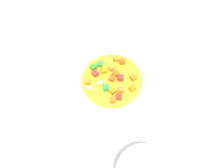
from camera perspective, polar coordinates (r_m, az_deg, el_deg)
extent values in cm
cube|color=silver|center=(61.53, 0.00, -1.68)|extent=(140.00, 140.00, 2.00)
cylinder|color=white|center=(58.46, 0.00, -0.22)|extent=(18.00, 18.00, 4.86)
torus|color=white|center=(55.98, 0.00, 1.10)|extent=(18.18, 18.18, 1.26)
cylinder|color=gold|center=(56.14, 0.00, 1.01)|extent=(14.69, 14.69, 0.40)
cube|color=red|center=(53.41, 1.69, -3.18)|extent=(1.47, 1.47, 0.97)
cube|color=orange|center=(56.52, -2.07, 3.30)|extent=(1.67, 1.67, 1.22)
cube|color=#D45B1E|center=(57.86, 2.59, 5.57)|extent=(1.37, 1.37, 1.38)
cube|color=red|center=(55.60, 2.13, 1.80)|extent=(1.58, 1.58, 1.36)
cube|color=orange|center=(55.65, 5.23, 1.48)|extent=(1.82, 1.82, 1.30)
ellipsoid|color=#C9BB8E|center=(55.04, -2.90, 0.29)|extent=(1.70, 2.12, 1.00)
cube|color=orange|center=(56.97, -0.46, 3.97)|extent=(1.86, 1.86, 1.09)
cube|color=orange|center=(55.31, -5.97, 0.60)|extent=(1.50, 1.50, 1.21)
cube|color=#D66119|center=(56.14, 0.81, 2.64)|extent=(1.75, 1.75, 1.17)
cube|color=orange|center=(54.13, 2.21, -1.39)|extent=(1.36, 1.36, 1.12)
cube|color=#E75B1F|center=(55.23, 0.32, 1.00)|extent=(1.71, 1.71, 1.19)
cube|color=green|center=(57.62, -2.96, 4.87)|extent=(1.60, 1.60, 1.06)
cube|color=orange|center=(54.52, 4.96, -1.07)|extent=(1.84, 1.84, 0.97)
cube|color=green|center=(54.14, -1.42, -0.95)|extent=(1.44, 1.44, 1.43)
cube|color=#378C28|center=(57.00, -4.56, 4.02)|extent=(1.84, 1.84, 1.39)
cube|color=red|center=(56.15, -4.09, 2.57)|extent=(1.84, 1.84, 1.33)
cube|color=orange|center=(58.35, 1.02, 6.25)|extent=(1.41, 1.41, 1.25)
cube|color=orange|center=(53.86, 0.26, -1.70)|extent=(1.84, 1.84, 1.27)
ellipsoid|color=beige|center=(54.52, -5.45, -0.91)|extent=(1.76, 2.14, 1.18)
cube|color=orange|center=(52.98, 0.02, -3.87)|extent=(1.38, 1.38, 1.19)
cylinder|color=silver|center=(69.86, 3.78, 11.63)|extent=(7.09, 11.46, 0.65)
ellipsoid|color=silver|center=(65.64, -5.87, 6.83)|extent=(3.74, 4.30, 0.97)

